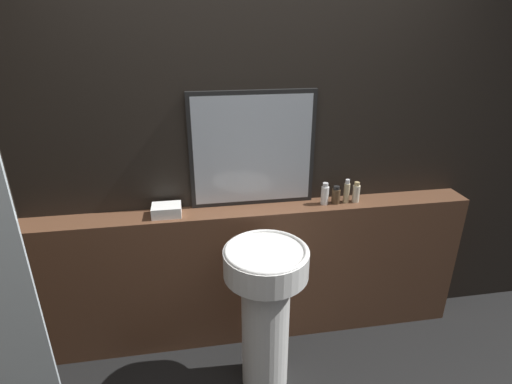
{
  "coord_description": "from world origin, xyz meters",
  "views": [
    {
      "loc": [
        -0.36,
        -0.94,
        2.02
      ],
      "look_at": [
        -0.01,
        1.14,
        1.11
      ],
      "focal_mm": 28.0,
      "sensor_mm": 36.0,
      "label": 1
    }
  ],
  "objects_px": {
    "lotion_bottle": "(347,192)",
    "mirror": "(253,150)",
    "shampoo_bottle": "(325,194)",
    "towel_stack": "(167,210)",
    "body_wash_bottle": "(356,193)",
    "conditioner_bottle": "(336,195)",
    "pedestal_sink": "(266,305)"
  },
  "relations": [
    {
      "from": "towel_stack",
      "to": "lotion_bottle",
      "type": "xyz_separation_m",
      "value": [
        1.12,
        -0.0,
        0.04
      ]
    },
    {
      "from": "mirror",
      "to": "towel_stack",
      "type": "distance_m",
      "value": 0.62
    },
    {
      "from": "mirror",
      "to": "conditioner_bottle",
      "type": "bearing_deg",
      "value": -8.84
    },
    {
      "from": "mirror",
      "to": "shampoo_bottle",
      "type": "distance_m",
      "value": 0.53
    },
    {
      "from": "pedestal_sink",
      "to": "conditioner_bottle",
      "type": "relative_size",
      "value": 8.1
    },
    {
      "from": "lotion_bottle",
      "to": "body_wash_bottle",
      "type": "relative_size",
      "value": 1.16
    },
    {
      "from": "mirror",
      "to": "towel_stack",
      "type": "height_order",
      "value": "mirror"
    },
    {
      "from": "pedestal_sink",
      "to": "shampoo_bottle",
      "type": "xyz_separation_m",
      "value": [
        0.45,
        0.43,
        0.46
      ]
    },
    {
      "from": "mirror",
      "to": "body_wash_bottle",
      "type": "bearing_deg",
      "value": -7.05
    },
    {
      "from": "lotion_bottle",
      "to": "conditioner_bottle",
      "type": "bearing_deg",
      "value": 180.0
    },
    {
      "from": "mirror",
      "to": "lotion_bottle",
      "type": "xyz_separation_m",
      "value": [
        0.59,
        -0.08,
        -0.28
      ]
    },
    {
      "from": "pedestal_sink",
      "to": "shampoo_bottle",
      "type": "distance_m",
      "value": 0.77
    },
    {
      "from": "lotion_bottle",
      "to": "mirror",
      "type": "bearing_deg",
      "value": 172.18
    },
    {
      "from": "shampoo_bottle",
      "to": "pedestal_sink",
      "type": "bearing_deg",
      "value": -136.83
    },
    {
      "from": "mirror",
      "to": "lotion_bottle",
      "type": "distance_m",
      "value": 0.65
    },
    {
      "from": "towel_stack",
      "to": "lotion_bottle",
      "type": "height_order",
      "value": "lotion_bottle"
    },
    {
      "from": "shampoo_bottle",
      "to": "lotion_bottle",
      "type": "bearing_deg",
      "value": -0.0
    },
    {
      "from": "pedestal_sink",
      "to": "mirror",
      "type": "height_order",
      "value": "mirror"
    },
    {
      "from": "shampoo_bottle",
      "to": "conditioner_bottle",
      "type": "distance_m",
      "value": 0.07
    },
    {
      "from": "shampoo_bottle",
      "to": "mirror",
      "type": "bearing_deg",
      "value": 169.72
    },
    {
      "from": "towel_stack",
      "to": "conditioner_bottle",
      "type": "height_order",
      "value": "conditioner_bottle"
    },
    {
      "from": "conditioner_bottle",
      "to": "lotion_bottle",
      "type": "relative_size",
      "value": 0.74
    },
    {
      "from": "lotion_bottle",
      "to": "body_wash_bottle",
      "type": "bearing_deg",
      "value": 0.0
    },
    {
      "from": "towel_stack",
      "to": "pedestal_sink",
      "type": "bearing_deg",
      "value": -39.25
    },
    {
      "from": "shampoo_bottle",
      "to": "conditioner_bottle",
      "type": "xyz_separation_m",
      "value": [
        0.07,
        -0.0,
        -0.01
      ]
    },
    {
      "from": "conditioner_bottle",
      "to": "body_wash_bottle",
      "type": "distance_m",
      "value": 0.13
    },
    {
      "from": "lotion_bottle",
      "to": "towel_stack",
      "type": "bearing_deg",
      "value": 180.0
    },
    {
      "from": "shampoo_bottle",
      "to": "lotion_bottle",
      "type": "xyz_separation_m",
      "value": [
        0.14,
        -0.0,
        0.01
      ]
    },
    {
      "from": "towel_stack",
      "to": "mirror",
      "type": "bearing_deg",
      "value": 8.62
    },
    {
      "from": "mirror",
      "to": "lotion_bottle",
      "type": "height_order",
      "value": "mirror"
    },
    {
      "from": "shampoo_bottle",
      "to": "body_wash_bottle",
      "type": "distance_m",
      "value": 0.21
    },
    {
      "from": "conditioner_bottle",
      "to": "body_wash_bottle",
      "type": "xyz_separation_m",
      "value": [
        0.13,
        0.0,
        0.01
      ]
    }
  ]
}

